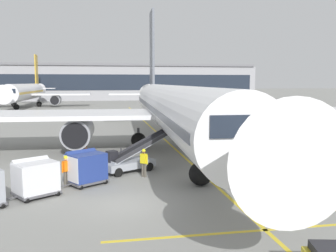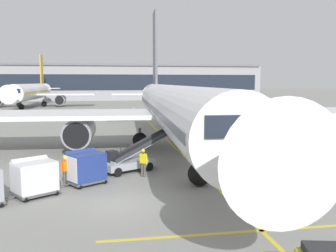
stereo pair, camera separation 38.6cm
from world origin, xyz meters
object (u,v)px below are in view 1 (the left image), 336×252
safety_cone_engine_keepout (86,148)px  distant_airplane (25,92)px  parked_airplane (171,108)px  baggage_cart_second (35,177)px  belt_loader (131,159)px  ground_crew_by_carts (66,169)px  safety_cone_wingtip (78,153)px  baggage_cart_lead (86,167)px  ground_crew_by_loader (144,161)px

safety_cone_engine_keepout → distant_airplane: size_ratio=0.02×
parked_airplane → baggage_cart_second: 15.35m
safety_cone_engine_keepout → belt_loader: bearing=-66.4°
safety_cone_engine_keepout → distant_airplane: (-15.91, 59.16, 3.11)m
ground_crew_by_carts → safety_cone_wingtip: (0.15, 7.88, -0.62)m
baggage_cart_lead → safety_cone_engine_keepout: size_ratio=4.21×
ground_crew_by_loader → safety_cone_engine_keepout: bearing=113.1°
baggage_cart_second → safety_cone_engine_keepout: 11.95m
parked_airplane → baggage_cart_lead: (-6.85, -10.15, -2.55)m
baggage_cart_lead → safety_cone_wingtip: baggage_cart_lead is taller
distant_airplane → baggage_cart_lead: bearing=-76.7°
parked_airplane → ground_crew_by_loader: 10.10m
baggage_cart_second → safety_cone_wingtip: (1.52, 9.45, -0.62)m
belt_loader → safety_cone_engine_keepout: (-3.16, 7.23, -0.50)m
belt_loader → baggage_cart_lead: (-2.75, -2.71, 0.19)m
baggage_cart_lead → safety_cone_engine_keepout: 9.97m
parked_airplane → belt_loader: 8.93m
safety_cone_wingtip → belt_loader: bearing=-53.5°
belt_loader → distant_airplane: 69.13m
ground_crew_by_loader → safety_cone_engine_keepout: (-3.81, 8.93, -0.69)m
safety_cone_engine_keepout → safety_cone_wingtip: 2.36m
belt_loader → ground_crew_by_carts: size_ratio=3.07×
baggage_cart_second → ground_crew_by_carts: (1.37, 1.57, -0.00)m
distant_airplane → baggage_cart_second: bearing=-78.9°
parked_airplane → safety_cone_wingtip: (-7.75, -2.52, -3.17)m
belt_loader → baggage_cart_second: belt_loader is taller
parked_airplane → ground_crew_by_carts: (-7.90, -10.40, -2.55)m
belt_loader → baggage_cart_second: 6.87m
baggage_cart_lead → baggage_cart_second: same height
baggage_cart_second → safety_cone_wingtip: 9.59m
parked_airplane → baggage_cart_lead: bearing=-124.0°
ground_crew_by_carts → safety_cone_engine_keepout: size_ratio=2.72×
belt_loader → safety_cone_engine_keepout: 7.91m
parked_airplane → distant_airplane: size_ratio=1.16×
baggage_cart_lead → ground_crew_by_carts: size_ratio=1.55×
baggage_cart_second → ground_crew_by_carts: 2.08m
baggage_cart_second → parked_airplane: bearing=52.3°
baggage_cart_second → ground_crew_by_carts: size_ratio=1.55×
ground_crew_by_loader → safety_cone_wingtip: (-4.30, 6.63, -0.62)m
safety_cone_engine_keepout → ground_crew_by_loader: bearing=-66.9°
baggage_cart_lead → baggage_cart_second: size_ratio=1.00×
parked_airplane → safety_cone_engine_keepout: size_ratio=70.93×
parked_airplane → ground_crew_by_loader: (-3.45, -9.15, -2.55)m
belt_loader → ground_crew_by_carts: belt_loader is taller
ground_crew_by_loader → safety_cone_engine_keepout: ground_crew_by_loader is taller
ground_crew_by_loader → baggage_cart_lead: bearing=-163.5°
belt_loader → safety_cone_engine_keepout: belt_loader is taller
ground_crew_by_loader → distant_airplane: size_ratio=0.04×
baggage_cart_lead → safety_cone_wingtip: bearing=96.7°
ground_crew_by_loader → parked_airplane: bearing=69.4°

